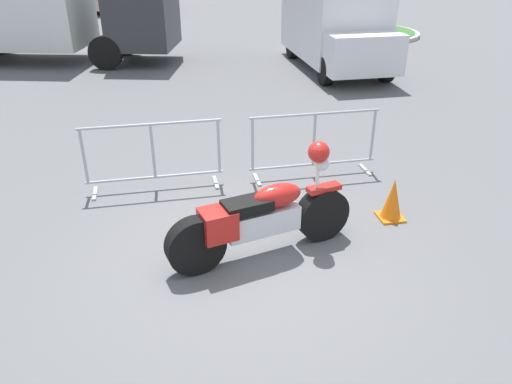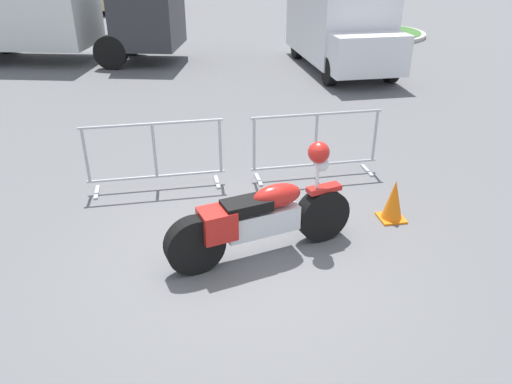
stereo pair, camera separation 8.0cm
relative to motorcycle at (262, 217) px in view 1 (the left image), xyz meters
The scene contains 8 objects.
ground_plane 0.56m from the motorcycle, 151.49° to the right, with size 120.00×120.00×0.00m, color #5B5B5E.
motorcycle is the anchor object (origin of this frame).
crowd_barrier_near 2.40m from the motorcycle, 121.54° to the left, with size 2.09×0.47×1.07m.
crowd_barrier_far 2.40m from the motorcycle, 58.44° to the left, with size 2.09×0.47×1.07m.
box_truck 12.65m from the motorcycle, 111.89° to the left, with size 8.01×4.06×2.98m.
delivery_van 10.05m from the motorcycle, 66.44° to the left, with size 2.04×5.02×2.31m.
planter_island 15.77m from the motorcycle, 64.32° to the left, with size 4.33×4.33×1.11m.
traffic_cone 2.00m from the motorcycle, 14.81° to the left, with size 0.34×0.34×0.59m.
Camera 1 is at (-0.86, -4.92, 3.50)m, focal length 35.00 mm.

